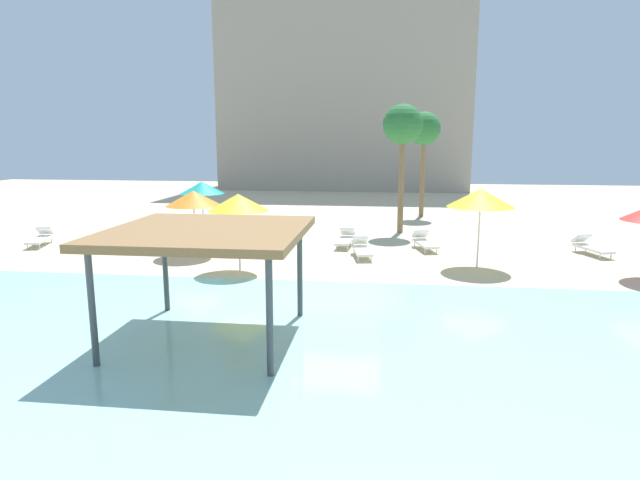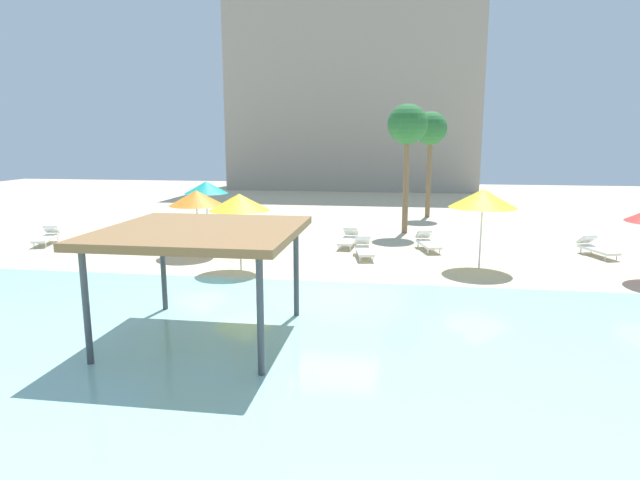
% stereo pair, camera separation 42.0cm
% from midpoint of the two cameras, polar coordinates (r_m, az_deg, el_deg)
% --- Properties ---
extents(ground_plane, '(80.00, 80.00, 0.00)m').
position_cam_midpoint_polar(ground_plane, '(16.01, 2.51, -5.99)').
color(ground_plane, beige).
extents(lagoon_water, '(44.00, 13.50, 0.04)m').
position_cam_midpoint_polar(lagoon_water, '(11.12, -0.39, -13.68)').
color(lagoon_water, '#99D1C6').
rests_on(lagoon_water, ground).
extents(shade_pavilion, '(4.32, 4.32, 2.62)m').
position_cam_midpoint_polar(shade_pavilion, '(12.41, -11.45, 0.55)').
color(shade_pavilion, '#42474C').
rests_on(shade_pavilion, ground).
extents(beach_umbrella_teal_0, '(1.94, 1.94, 2.70)m').
position_cam_midpoint_polar(beach_umbrella_teal_0, '(24.44, -11.46, 5.46)').
color(beach_umbrella_teal_0, silver).
rests_on(beach_umbrella_teal_0, ground).
extents(beach_umbrella_yellow_1, '(2.34, 2.34, 2.85)m').
position_cam_midpoint_polar(beach_umbrella_yellow_1, '(19.80, 17.41, 4.22)').
color(beach_umbrella_yellow_1, silver).
rests_on(beach_umbrella_yellow_1, ground).
extents(beach_umbrella_yellow_2, '(2.11, 2.11, 2.71)m').
position_cam_midpoint_polar(beach_umbrella_yellow_2, '(18.84, -7.90, 3.98)').
color(beach_umbrella_yellow_2, silver).
rests_on(beach_umbrella_yellow_2, ground).
extents(beach_umbrella_orange_4, '(2.16, 2.16, 2.57)m').
position_cam_midpoint_polar(beach_umbrella_orange_4, '(21.82, -12.40, 4.36)').
color(beach_umbrella_orange_4, silver).
rests_on(beach_umbrella_orange_4, ground).
extents(lounge_chair_0, '(1.07, 1.99, 0.74)m').
position_cam_midpoint_polar(lounge_chair_0, '(26.47, -26.46, 0.34)').
color(lounge_chair_0, white).
rests_on(lounge_chair_0, ground).
extents(lounge_chair_1, '(1.04, 1.99, 0.74)m').
position_cam_midpoint_polar(lounge_chair_1, '(22.94, 11.80, -0.20)').
color(lounge_chair_1, white).
rests_on(lounge_chair_1, ground).
extents(lounge_chair_2, '(0.88, 1.97, 0.74)m').
position_cam_midpoint_polar(lounge_chair_2, '(24.33, -16.01, 0.23)').
color(lounge_chair_2, white).
rests_on(lounge_chair_2, ground).
extents(lounge_chair_4, '(1.18, 1.99, 0.74)m').
position_cam_midpoint_polar(lounge_chair_4, '(24.05, 27.56, -0.71)').
color(lounge_chair_4, white).
rests_on(lounge_chair_4, ground).
extents(lounge_chair_5, '(0.76, 1.94, 0.74)m').
position_cam_midpoint_polar(lounge_chair_5, '(23.18, 3.54, 0.12)').
color(lounge_chair_5, white).
rests_on(lounge_chair_5, ground).
extents(lounge_chair_6, '(0.93, 1.97, 0.74)m').
position_cam_midpoint_polar(lounge_chair_6, '(21.21, 5.23, -0.91)').
color(lounge_chair_6, white).
rests_on(lounge_chair_6, ground).
extents(palm_tree_0, '(1.90, 1.90, 6.07)m').
position_cam_midpoint_polar(palm_tree_0, '(32.12, 11.96, 11.22)').
color(palm_tree_0, brown).
rests_on(palm_tree_0, ground).
extents(palm_tree_1, '(1.90, 1.90, 6.18)m').
position_cam_midpoint_polar(palm_tree_1, '(26.44, 9.69, 11.66)').
color(palm_tree_1, brown).
rests_on(palm_tree_1, ground).
extents(hotel_block_0, '(21.75, 9.98, 20.21)m').
position_cam_midpoint_polar(hotel_block_0, '(51.61, 3.95, 16.91)').
color(hotel_block_0, '#9E9384').
rests_on(hotel_block_0, ground).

